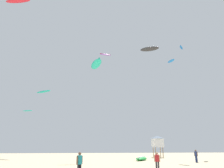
# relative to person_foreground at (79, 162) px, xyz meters

# --- Properties ---
(person_foreground) EXTENTS (0.45, 0.43, 1.74)m
(person_foreground) POSITION_rel_person_foreground_xyz_m (0.00, 0.00, 0.00)
(person_foreground) COLOR black
(person_foreground) RESTS_ON ground
(person_midground) EXTENTS (0.38, 0.52, 1.68)m
(person_midground) POSITION_rel_person_foreground_xyz_m (15.71, 12.74, -0.04)
(person_midground) COLOR navy
(person_midground) RESTS_ON ground
(person_left) EXTENTS (0.50, 0.37, 1.65)m
(person_left) POSITION_rel_person_foreground_xyz_m (6.92, 2.72, -0.05)
(person_left) COLOR #2D2D33
(person_left) RESTS_ON ground
(kite_grounded_near) EXTENTS (3.41, 4.94, 0.63)m
(kite_grounded_near) POSITION_rel_person_foreground_xyz_m (9.19, 17.87, -0.74)
(kite_grounded_near) COLOR green
(kite_grounded_near) RESTS_ON ground
(lifeguard_tower) EXTENTS (2.30, 2.30, 4.15)m
(lifeguard_tower) POSITION_rel_person_foreground_xyz_m (14.82, 26.69, 2.04)
(lifeguard_tower) COLOR #8C704C
(lifeguard_tower) RESTS_ON ground
(kite_aloft_0) EXTENTS (4.51, 2.24, 0.58)m
(kite_aloft_0) POSITION_rel_person_foreground_xyz_m (-11.69, 15.38, 24.66)
(kite_aloft_0) COLOR red
(kite_aloft_1) EXTENTS (2.56, 1.15, 0.56)m
(kite_aloft_1) POSITION_rel_person_foreground_xyz_m (3.95, 25.69, 20.11)
(kite_aloft_1) COLOR purple
(kite_aloft_2) EXTENTS (2.63, 1.61, 0.31)m
(kite_aloft_2) POSITION_rel_person_foreground_xyz_m (-13.43, 35.09, 9.09)
(kite_aloft_2) COLOR #19B29E
(kite_aloft_3) EXTENTS (4.24, 3.70, 0.67)m
(kite_aloft_3) POSITION_rel_person_foreground_xyz_m (-9.61, 32.29, 13.11)
(kite_aloft_3) COLOR #19B29E
(kite_aloft_4) EXTENTS (2.02, 4.44, 0.62)m
(kite_aloft_4) POSITION_rel_person_foreground_xyz_m (1.56, 12.80, 12.86)
(kite_aloft_4) COLOR #19B29E
(kite_aloft_5) EXTENTS (1.12, 2.25, 0.40)m
(kite_aloft_5) POSITION_rel_person_foreground_xyz_m (17.13, 22.15, 17.81)
(kite_aloft_5) COLOR blue
(kite_aloft_6) EXTENTS (3.54, 2.31, 0.81)m
(kite_aloft_6) POSITION_rel_person_foreground_xyz_m (11.61, 18.49, 18.50)
(kite_aloft_6) COLOR #2D2D33
(kite_aloft_7) EXTENTS (2.08, 2.72, 0.64)m
(kite_aloft_7) POSITION_rel_person_foreground_xyz_m (25.20, 33.89, 26.78)
(kite_aloft_7) COLOR blue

